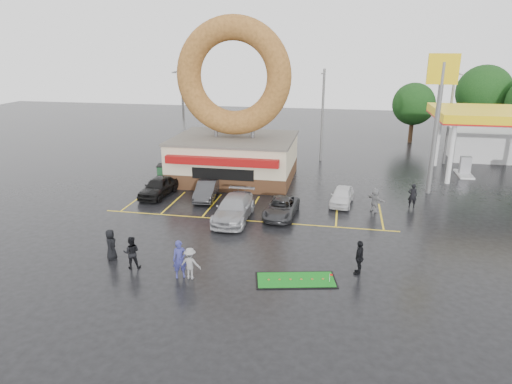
% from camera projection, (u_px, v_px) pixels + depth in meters
% --- Properties ---
extents(ground, '(120.00, 120.00, 0.00)m').
position_uv_depth(ground, '(233.00, 241.00, 27.29)').
color(ground, black).
rests_on(ground, ground).
extents(donut_shop, '(10.20, 8.70, 13.50)m').
position_uv_depth(donut_shop, '(234.00, 128.00, 38.56)').
color(donut_shop, '#472B19').
rests_on(donut_shop, ground).
extents(gas_station, '(12.30, 13.65, 5.90)m').
position_uv_depth(gas_station, '(496.00, 130.00, 42.08)').
color(gas_station, silver).
rests_on(gas_station, ground).
extents(shell_sign, '(2.20, 0.36, 10.60)m').
position_uv_depth(shell_sign, '(440.00, 98.00, 33.86)').
color(shell_sign, slate).
rests_on(shell_sign, ground).
extents(streetlight_left, '(0.40, 2.21, 9.00)m').
position_uv_depth(streetlight_left, '(183.00, 111.00, 46.21)').
color(streetlight_left, slate).
rests_on(streetlight_left, ground).
extents(streetlight_mid, '(0.40, 2.21, 9.00)m').
position_uv_depth(streetlight_mid, '(322.00, 113.00, 44.61)').
color(streetlight_mid, slate).
rests_on(streetlight_mid, ground).
extents(streetlight_right, '(0.40, 2.21, 9.00)m').
position_uv_depth(streetlight_right, '(450.00, 115.00, 43.38)').
color(streetlight_right, slate).
rests_on(streetlight_right, ground).
extents(tree_far_c, '(6.30, 6.30, 9.00)m').
position_uv_depth(tree_far_c, '(484.00, 92.00, 53.25)').
color(tree_far_c, '#332114').
rests_on(tree_far_c, ground).
extents(tree_far_d, '(4.90, 4.90, 7.00)m').
position_uv_depth(tree_far_d, '(414.00, 104.00, 53.23)').
color(tree_far_d, '#332114').
rests_on(tree_far_d, ground).
extents(car_black, '(2.11, 4.51, 1.49)m').
position_uv_depth(car_black, '(159.00, 187.00, 35.17)').
color(car_black, black).
rests_on(car_black, ground).
extents(car_dgrey, '(1.81, 4.15, 1.33)m').
position_uv_depth(car_dgrey, '(207.00, 190.00, 34.58)').
color(car_dgrey, '#2B2B2D').
rests_on(car_dgrey, ground).
extents(car_silver, '(2.21, 5.38, 1.56)m').
position_uv_depth(car_silver, '(234.00, 208.00, 30.46)').
color(car_silver, '#98999D').
rests_on(car_silver, ground).
extents(car_grey, '(2.25, 4.44, 1.20)m').
position_uv_depth(car_grey, '(281.00, 208.00, 31.08)').
color(car_grey, '#2F3032').
rests_on(car_grey, ground).
extents(car_white, '(1.92, 3.87, 1.27)m').
position_uv_depth(car_white, '(342.00, 196.00, 33.43)').
color(car_white, silver).
rests_on(car_white, ground).
extents(person_blue, '(0.85, 0.74, 1.98)m').
position_uv_depth(person_blue, '(180.00, 259.00, 22.80)').
color(person_blue, navy).
rests_on(person_blue, ground).
extents(person_blackjkt, '(1.01, 0.88, 1.75)m').
position_uv_depth(person_blackjkt, '(132.00, 252.00, 23.80)').
color(person_blackjkt, black).
rests_on(person_blackjkt, ground).
extents(person_hoodie, '(1.07, 0.63, 1.65)m').
position_uv_depth(person_hoodie, '(190.00, 263.00, 22.72)').
color(person_hoodie, gray).
rests_on(person_hoodie, ground).
extents(person_bystander, '(0.80, 0.98, 1.74)m').
position_uv_depth(person_bystander, '(111.00, 245.00, 24.75)').
color(person_bystander, black).
rests_on(person_bystander, ground).
extents(person_cameraman, '(0.67, 1.15, 1.84)m').
position_uv_depth(person_cameraman, '(359.00, 257.00, 23.16)').
color(person_cameraman, black).
rests_on(person_cameraman, ground).
extents(person_walker_near, '(1.43, 1.53, 1.72)m').
position_uv_depth(person_walker_near, '(375.00, 200.00, 31.84)').
color(person_walker_near, gray).
rests_on(person_walker_near, ground).
extents(person_walker_far, '(0.66, 0.45, 1.76)m').
position_uv_depth(person_walker_far, '(412.00, 196.00, 32.68)').
color(person_walker_far, black).
rests_on(person_walker_far, ground).
extents(dumpster, '(1.99, 1.52, 1.30)m').
position_uv_depth(dumpster, '(169.00, 173.00, 39.30)').
color(dumpster, '#1C4928').
rests_on(dumpster, ground).
extents(putting_green, '(4.26, 2.54, 0.50)m').
position_uv_depth(putting_green, '(296.00, 280.00, 22.73)').
color(putting_green, black).
rests_on(putting_green, ground).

